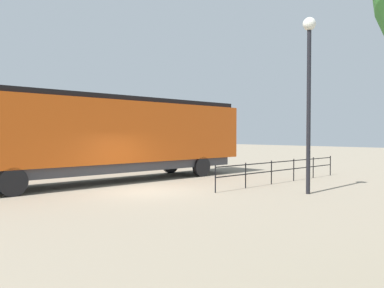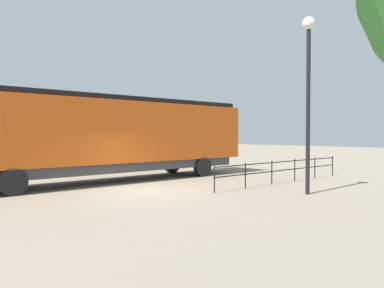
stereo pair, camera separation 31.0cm
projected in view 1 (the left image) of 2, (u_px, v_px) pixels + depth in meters
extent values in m
plane|color=gray|center=(146.00, 191.00, 15.58)|extent=(120.00, 120.00, 0.00)
cube|color=#D15114|center=(110.00, 132.00, 18.58)|extent=(3.01, 15.57, 2.93)
cube|color=black|center=(205.00, 140.00, 23.11)|extent=(2.89, 2.29, 2.05)
cube|color=black|center=(110.00, 100.00, 18.54)|extent=(2.71, 14.95, 0.24)
cube|color=#38383D|center=(110.00, 166.00, 18.62)|extent=(2.71, 14.33, 0.45)
cylinder|color=black|center=(170.00, 164.00, 23.01)|extent=(0.30, 1.10, 1.10)
cylinder|color=black|center=(201.00, 167.00, 21.02)|extent=(0.30, 1.10, 1.10)
cylinder|color=black|center=(12.00, 182.00, 14.25)|extent=(0.30, 1.10, 1.10)
cylinder|color=black|center=(309.00, 111.00, 14.82)|extent=(0.16, 0.16, 6.50)
sphere|color=silver|center=(309.00, 24.00, 14.73)|extent=(0.51, 0.51, 0.51)
cube|color=black|center=(283.00, 162.00, 18.36)|extent=(0.04, 9.52, 0.04)
cube|color=black|center=(283.00, 170.00, 18.37)|extent=(0.04, 9.52, 0.04)
cylinder|color=black|center=(215.00, 179.00, 15.13)|extent=(0.05, 0.05, 1.12)
cylinder|color=black|center=(246.00, 175.00, 16.43)|extent=(0.05, 0.05, 1.12)
cylinder|color=black|center=(271.00, 172.00, 17.72)|extent=(0.05, 0.05, 1.12)
cylinder|color=black|center=(294.00, 170.00, 19.02)|extent=(0.05, 0.05, 1.12)
cylinder|color=black|center=(313.00, 168.00, 20.31)|extent=(0.05, 0.05, 1.12)
cylinder|color=black|center=(330.00, 166.00, 21.61)|extent=(0.05, 0.05, 1.12)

